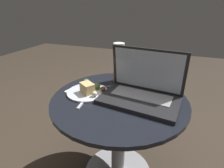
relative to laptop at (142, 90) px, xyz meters
The scene contains 6 objects.
table 0.23m from the laptop, 167.41° to the right, with size 0.65×0.65×0.52m.
napkin 0.29m from the laptop, behind, with size 0.20×0.16×0.00m.
laptop is the anchor object (origin of this frame).
beer_glass 0.24m from the laptop, 136.55° to the left, with size 0.06×0.06×0.22m.
snack_plate 0.27m from the laptop, behind, with size 0.21×0.21×0.06m.
fork 0.27m from the laptop, 160.26° to the right, with size 0.04×0.17×0.00m.
Camera 1 is at (0.22, -0.71, 0.93)m, focal length 28.00 mm.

